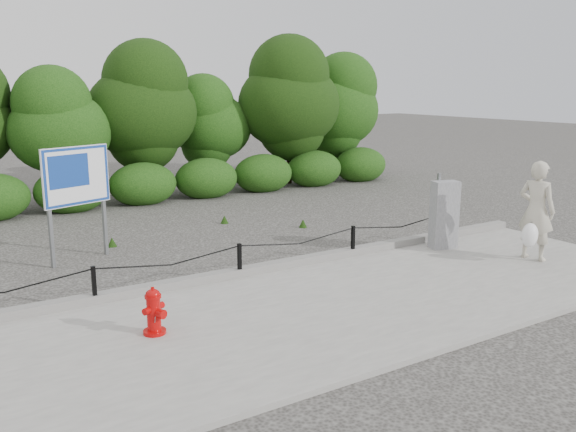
{
  "coord_description": "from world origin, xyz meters",
  "views": [
    {
      "loc": [
        -4.73,
        -9.04,
        3.38
      ],
      "look_at": [
        1.12,
        0.2,
        1.0
      ],
      "focal_mm": 38.0,
      "sensor_mm": 36.0,
      "label": 1
    }
  ],
  "objects_px": {
    "advertising_sign": "(76,181)",
    "utility_cabinet": "(444,215)",
    "pedestrian": "(536,212)",
    "fire_hydrant": "(154,312)"
  },
  "relations": [
    {
      "from": "fire_hydrant",
      "to": "utility_cabinet",
      "type": "xyz_separation_m",
      "value": [
        6.55,
        1.05,
        0.38
      ]
    },
    {
      "from": "fire_hydrant",
      "to": "advertising_sign",
      "type": "relative_size",
      "value": 0.29
    },
    {
      "from": "pedestrian",
      "to": "advertising_sign",
      "type": "height_order",
      "value": "advertising_sign"
    },
    {
      "from": "fire_hydrant",
      "to": "utility_cabinet",
      "type": "height_order",
      "value": "utility_cabinet"
    },
    {
      "from": "pedestrian",
      "to": "utility_cabinet",
      "type": "xyz_separation_m",
      "value": [
        -0.84,
        1.52,
        -0.23
      ]
    },
    {
      "from": "fire_hydrant",
      "to": "pedestrian",
      "type": "bearing_deg",
      "value": -28.56
    },
    {
      "from": "advertising_sign",
      "to": "fire_hydrant",
      "type": "bearing_deg",
      "value": -110.99
    },
    {
      "from": "advertising_sign",
      "to": "utility_cabinet",
      "type": "bearing_deg",
      "value": -46.35
    },
    {
      "from": "fire_hydrant",
      "to": "pedestrian",
      "type": "height_order",
      "value": "pedestrian"
    },
    {
      "from": "fire_hydrant",
      "to": "advertising_sign",
      "type": "bearing_deg",
      "value": 63.52
    }
  ]
}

